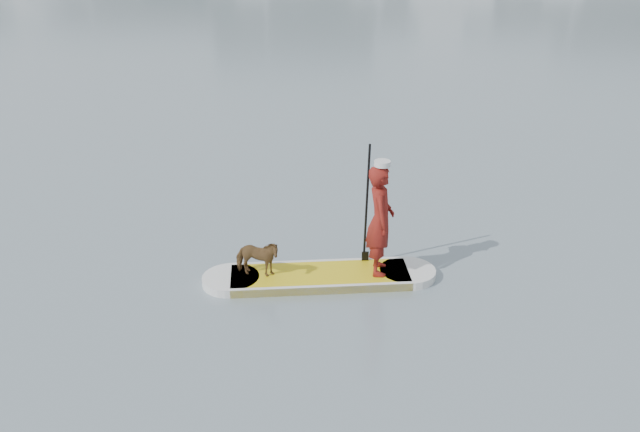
{
  "coord_description": "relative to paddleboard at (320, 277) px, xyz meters",
  "views": [
    {
      "loc": [
        -2.06,
        -10.57,
        5.0
      ],
      "look_at": [
        -2.83,
        -1.83,
        1.0
      ],
      "focal_mm": 40.0,
      "sensor_mm": 36.0,
      "label": 1
    }
  ],
  "objects": [
    {
      "name": "ground",
      "position": [
        2.83,
        1.83,
        -0.06
      ],
      "size": [
        140.0,
        140.0,
        0.0
      ],
      "primitive_type": "plane",
      "color": "slate",
      "rests_on": "ground"
    },
    {
      "name": "paddleboard",
      "position": [
        0.0,
        0.0,
        0.0
      ],
      "size": [
        3.26,
        1.22,
        0.12
      ],
      "rotation": [
        0.0,
        0.0,
        0.17
      ],
      "color": "yellow",
      "rests_on": "ground"
    },
    {
      "name": "paddler",
      "position": [
        0.82,
        0.14,
        0.85
      ],
      "size": [
        0.42,
        0.6,
        1.58
      ],
      "primitive_type": "imported",
      "rotation": [
        0.0,
        0.0,
        1.64
      ],
      "color": "maroon",
      "rests_on": "paddleboard"
    },
    {
      "name": "white_cap",
      "position": [
        0.82,
        0.14,
        1.67
      ],
      "size": [
        0.22,
        0.22,
        0.07
      ],
      "primitive_type": "cylinder",
      "color": "silver",
      "rests_on": "paddler"
    },
    {
      "name": "dog",
      "position": [
        -0.86,
        -0.15,
        0.33
      ],
      "size": [
        0.68,
        0.37,
        0.55
      ],
      "primitive_type": "imported",
      "rotation": [
        0.0,
        0.0,
        1.46
      ],
      "color": "brown",
      "rests_on": "paddleboard"
    },
    {
      "name": "paddle",
      "position": [
        0.62,
        0.43,
        0.74
      ],
      "size": [
        0.1,
        0.3,
        2.0
      ],
      "rotation": [
        0.0,
        0.0,
        0.17
      ],
      "color": "black",
      "rests_on": "ground"
    }
  ]
}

